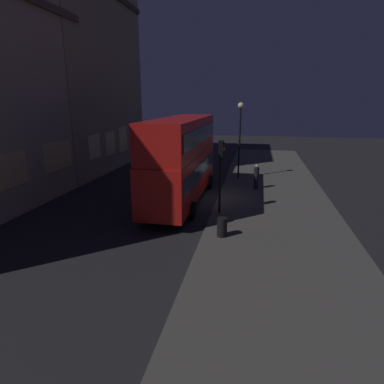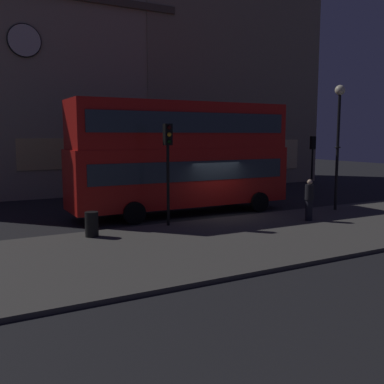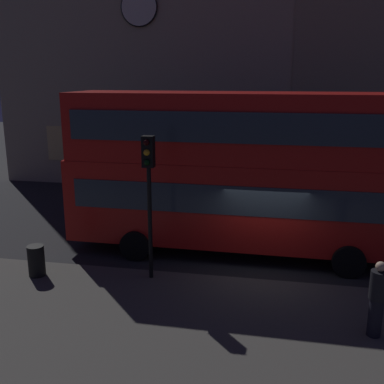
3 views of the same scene
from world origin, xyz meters
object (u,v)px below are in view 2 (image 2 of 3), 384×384
(double_decker_bus, at_px, (182,153))
(litter_bin, at_px, (92,224))
(street_lamp, at_px, (339,122))
(traffic_light_near_kerb, at_px, (168,153))
(traffic_light_far_side, at_px, (312,152))
(pedestrian, at_px, (309,200))

(double_decker_bus, height_order, litter_bin, double_decker_bus)
(double_decker_bus, relative_size, street_lamp, 1.80)
(traffic_light_near_kerb, distance_m, traffic_light_far_side, 14.59)
(traffic_light_far_side, distance_m, pedestrian, 11.05)
(traffic_light_far_side, height_order, litter_bin, traffic_light_far_side)
(double_decker_bus, bearing_deg, street_lamp, -24.58)
(street_lamp, xyz_separation_m, litter_bin, (-12.13, 0.07, -3.81))
(traffic_light_near_kerb, relative_size, pedestrian, 2.31)
(double_decker_bus, relative_size, pedestrian, 6.09)
(pedestrian, bearing_deg, traffic_light_far_side, -125.57)
(traffic_light_far_side, bearing_deg, double_decker_bus, 31.75)
(traffic_light_near_kerb, relative_size, traffic_light_far_side, 1.11)
(traffic_light_near_kerb, bearing_deg, street_lamp, -2.34)
(traffic_light_near_kerb, height_order, street_lamp, street_lamp)
(pedestrian, xyz_separation_m, litter_bin, (-9.02, 1.51, -0.45))
(traffic_light_near_kerb, distance_m, litter_bin, 4.16)
(traffic_light_near_kerb, height_order, traffic_light_far_side, traffic_light_near_kerb)
(double_decker_bus, xyz_separation_m, traffic_light_far_side, (11.35, 3.16, -0.28))
(litter_bin, bearing_deg, traffic_light_near_kerb, 8.11)
(traffic_light_near_kerb, bearing_deg, double_decker_bus, 53.96)
(traffic_light_near_kerb, distance_m, pedestrian, 6.38)
(traffic_light_near_kerb, xyz_separation_m, street_lamp, (8.83, -0.54, 1.32))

